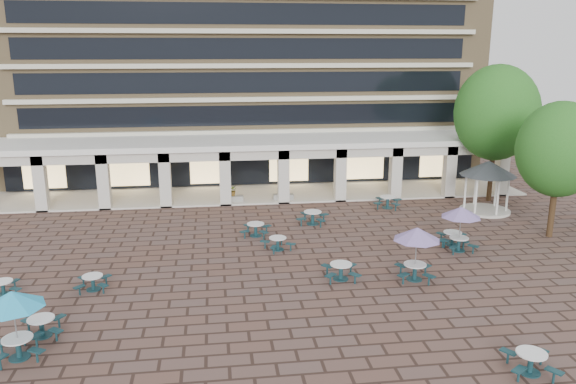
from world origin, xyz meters
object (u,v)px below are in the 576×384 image
at_px(picnic_table_0, 42,325).
at_px(gazebo, 488,174).
at_px(picnic_table_2, 341,270).
at_px(planter_right, 283,194).
at_px(planter_left, 233,195).
at_px(picnic_table_3, 531,361).

distance_m(picnic_table_0, gazebo, 29.23).
relative_size(picnic_table_2, gazebo, 0.50).
relative_size(picnic_table_0, picnic_table_2, 1.01).
bearing_deg(planter_right, gazebo, -19.12).
bearing_deg(picnic_table_0, gazebo, 20.04).
height_order(picnic_table_2, planter_left, planter_left).
bearing_deg(picnic_table_2, picnic_table_0, -159.03).
bearing_deg(planter_right, picnic_table_0, -122.20).
distance_m(picnic_table_0, picnic_table_2, 13.51).
bearing_deg(picnic_table_2, picnic_table_3, -58.20).
bearing_deg(picnic_table_3, picnic_table_2, 129.38).
distance_m(planter_left, planter_right, 3.73).
xyz_separation_m(picnic_table_3, planter_left, (-9.47, 23.84, 0.07)).
xyz_separation_m(picnic_table_3, planter_right, (-5.74, 23.84, 0.04)).
xyz_separation_m(picnic_table_2, gazebo, (12.53, 10.24, 2.19)).
relative_size(picnic_table_0, gazebo, 0.51).
bearing_deg(planter_right, planter_left, 180.00).
height_order(gazebo, planter_left, gazebo).
height_order(picnic_table_3, gazebo, gazebo).
xyz_separation_m(picnic_table_0, picnic_table_3, (17.64, -4.94, 0.01)).
xyz_separation_m(picnic_table_2, planter_left, (-4.73, 14.93, 0.06)).
height_order(picnic_table_3, planter_right, planter_right).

